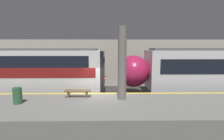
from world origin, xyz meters
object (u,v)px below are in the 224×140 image
object	(u,v)px
train_boxy	(3,73)
trash_bin	(17,96)
platform_bench	(77,92)
support_pillar_near	(122,64)

from	to	relation	value
train_boxy	trash_bin	world-z (taller)	train_boxy
train_boxy	trash_bin	xyz separation A→B (m)	(3.49, -4.63, -0.53)
platform_bench	support_pillar_near	bearing A→B (deg)	-8.28
train_boxy	platform_bench	bearing A→B (deg)	-29.10
support_pillar_near	platform_bench	xyz separation A→B (m)	(-2.55, 0.37, -1.67)
train_boxy	platform_bench	size ratio (longest dim) A/B	10.50
support_pillar_near	trash_bin	world-z (taller)	support_pillar_near
platform_bench	trash_bin	xyz separation A→B (m)	(-2.88, -1.08, 0.09)
train_boxy	trash_bin	size ratio (longest dim) A/B	18.52
train_boxy	platform_bench	distance (m)	7.32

